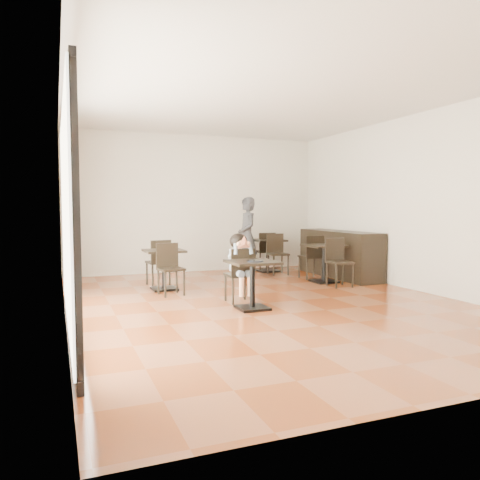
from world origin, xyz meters
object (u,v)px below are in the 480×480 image
child_table (252,285)px  chair_left_a (158,262)px  child (239,268)px  cafe_table_mid (324,263)px  cafe_table_back (268,255)px  chair_left_b (171,269)px  chair_mid_a (310,257)px  adult_patron (247,236)px  chair_back_a (264,251)px  cafe_table_left (164,270)px  child_chair (239,275)px  chair_back_b (278,254)px  chair_mid_b (340,263)px

child_table → chair_left_a: 2.79m
child → cafe_table_mid: (2.33, 1.22, -0.17)m
cafe_table_back → chair_left_b: size_ratio=0.86×
chair_mid_a → adult_patron: bearing=-42.9°
chair_back_a → chair_left_a: bearing=26.0°
chair_mid_a → chair_left_a: chair_mid_a is taller
child_table → adult_patron: (1.29, 3.35, 0.51)m
chair_left_b → chair_back_a: chair_back_a is taller
cafe_table_mid → chair_mid_a: bearing=90.0°
cafe_table_left → child_table: bearing=-67.7°
child_chair → chair_left_b: (-0.86, 1.00, 0.01)m
chair_mid_a → chair_left_a: (-3.19, 0.33, -0.02)m
cafe_table_back → chair_left_b: bearing=-143.3°
child_chair → chair_back_a: chair_back_a is taller
cafe_table_back → chair_left_b: chair_left_b is taller
child_chair → cafe_table_mid: (2.33, 1.22, -0.05)m
child_chair → chair_mid_a: 2.92m
adult_patron → chair_mid_a: bearing=48.5°
child → chair_mid_a: size_ratio=1.19×
cafe_table_mid → chair_mid_a: (0.00, 0.55, 0.08)m
chair_left_b → chair_back_a: bearing=31.1°
chair_left_a → adult_patron: bearing=-170.1°
child_table → chair_back_b: (1.94, 3.10, 0.10)m
cafe_table_mid → chair_mid_a: 0.56m
chair_mid_a → chair_mid_b: (0.00, -1.10, 0.00)m
chair_back_b → chair_mid_b: bearing=-75.1°
cafe_table_mid → child: bearing=-152.4°
chair_left_b → child: bearing=-57.2°
chair_back_b → child_chair: bearing=-124.1°
cafe_table_left → cafe_table_back: (2.81, 1.54, 0.01)m
cafe_table_left → chair_left_a: chair_left_a is taller
cafe_table_mid → chair_mid_b: 0.56m
cafe_table_left → chair_mid_b: chair_mid_b is taller
adult_patron → chair_back_b: 0.81m
child_chair → adult_patron: 3.11m
cafe_table_back → chair_left_a: bearing=-160.5°
adult_patron → chair_mid_a: size_ratio=1.89×
adult_patron → chair_left_a: 2.30m
adult_patron → chair_mid_b: (1.04, -2.13, -0.41)m
chair_mid_a → chair_left_a: size_ratio=1.03×
cafe_table_back → chair_mid_b: bearing=-80.9°
cafe_table_mid → chair_back_a: chair_back_a is taller
cafe_table_back → chair_mid_b: 2.46m
chair_left_a → child: bearing=104.4°
chair_mid_b → adult_patron: bearing=117.8°
child_table → child: 0.58m
child_chair → chair_back_b: 3.20m
adult_patron → chair_mid_b: 2.40m
child_chair → chair_left_b: size_ratio=0.98×
chair_mid_b → chair_back_b: chair_mid_b is taller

